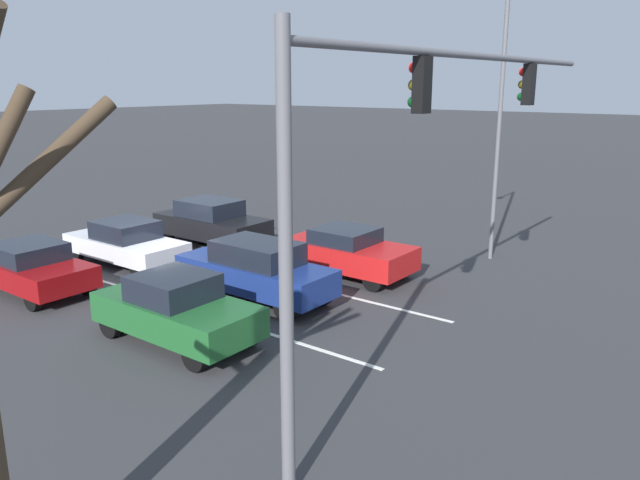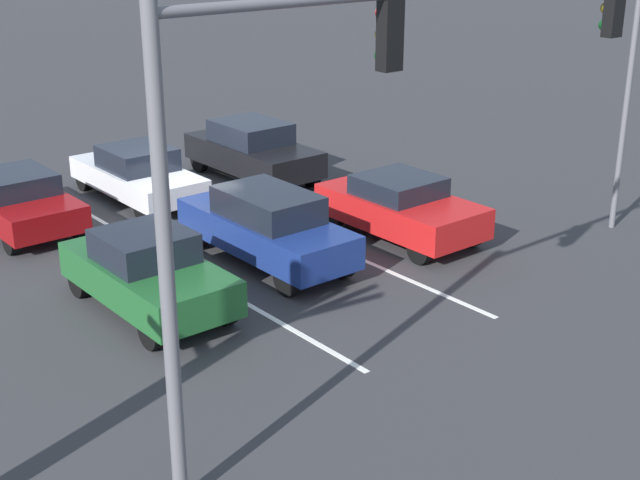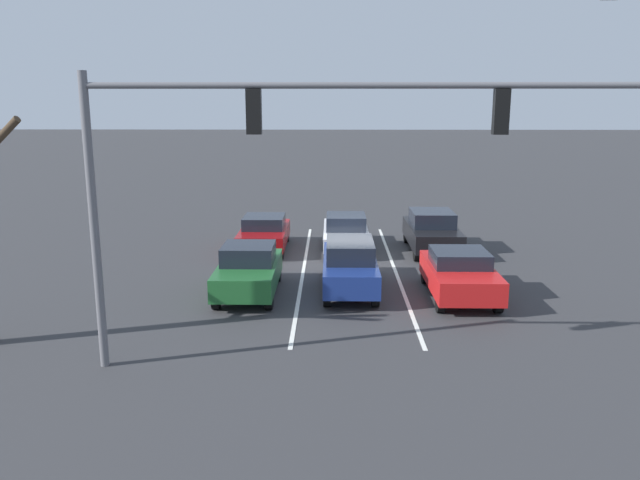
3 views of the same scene
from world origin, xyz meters
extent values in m
plane|color=#333335|center=(0.00, 0.00, 0.00)|extent=(240.00, 240.00, 0.00)
cube|color=silver|center=(-1.68, 1.54, 0.01)|extent=(0.12, 15.08, 0.01)
cube|color=silver|center=(1.68, 1.54, 0.01)|extent=(0.12, 15.08, 0.01)
cube|color=#1E5928|center=(3.29, 4.49, 0.68)|extent=(1.83, 4.09, 0.70)
cube|color=black|center=(3.29, 4.42, 1.32)|extent=(1.61, 1.66, 0.58)
cube|color=red|center=(2.65, 2.48, 0.85)|extent=(0.24, 0.06, 0.12)
cube|color=red|center=(3.93, 2.48, 0.85)|extent=(0.24, 0.06, 0.12)
cylinder|color=black|center=(2.50, 5.96, 0.32)|extent=(0.22, 0.65, 0.65)
cylinder|color=black|center=(4.07, 5.96, 0.32)|extent=(0.22, 0.65, 0.65)
cylinder|color=black|center=(2.50, 3.02, 0.32)|extent=(0.22, 0.65, 0.65)
cylinder|color=black|center=(4.07, 3.02, 0.32)|extent=(0.22, 0.65, 0.65)
cube|color=navy|center=(0.06, 3.93, 0.72)|extent=(1.70, 4.66, 0.72)
cube|color=black|center=(0.06, 4.03, 1.38)|extent=(1.50, 2.33, 0.60)
cube|color=red|center=(-0.54, 1.64, 0.90)|extent=(0.24, 0.06, 0.12)
cube|color=red|center=(0.66, 1.64, 0.90)|extent=(0.24, 0.06, 0.12)
cylinder|color=black|center=(-0.66, 5.65, 0.36)|extent=(0.22, 0.71, 0.71)
cylinder|color=black|center=(0.78, 5.65, 0.36)|extent=(0.22, 0.71, 0.71)
cylinder|color=black|center=(-0.66, 2.21, 0.36)|extent=(0.22, 0.71, 0.71)
cylinder|color=black|center=(0.78, 2.21, 0.36)|extent=(0.22, 0.71, 0.71)
cube|color=red|center=(-3.37, 4.65, 0.67)|extent=(1.94, 4.12, 0.71)
cube|color=black|center=(-3.37, 4.56, 1.26)|extent=(1.71, 1.75, 0.46)
cube|color=red|center=(-4.04, 2.63, 0.85)|extent=(0.24, 0.06, 0.12)
cube|color=red|center=(-2.69, 2.63, 0.85)|extent=(0.24, 0.06, 0.12)
cylinder|color=black|center=(-4.21, 6.15, 0.32)|extent=(0.22, 0.63, 0.63)
cylinder|color=black|center=(-2.53, 6.15, 0.32)|extent=(0.22, 0.63, 0.63)
cylinder|color=black|center=(-4.21, 3.16, 0.32)|extent=(0.22, 0.63, 0.63)
cylinder|color=black|center=(-2.53, 3.16, 0.32)|extent=(0.22, 0.63, 0.63)
cube|color=silver|center=(0.06, -1.92, 0.59)|extent=(1.83, 4.47, 0.58)
cube|color=black|center=(0.06, -1.86, 1.17)|extent=(1.61, 1.84, 0.58)
cube|color=red|center=(-0.58, -4.11, 0.74)|extent=(0.24, 0.06, 0.12)
cube|color=red|center=(0.70, -4.11, 0.74)|extent=(0.24, 0.06, 0.12)
cylinder|color=black|center=(-0.73, -0.24, 0.30)|extent=(0.22, 0.60, 0.60)
cylinder|color=black|center=(0.84, -0.24, 0.30)|extent=(0.22, 0.60, 0.60)
cylinder|color=black|center=(-0.73, -3.60, 0.30)|extent=(0.22, 0.60, 0.60)
cylinder|color=black|center=(0.84, -3.60, 0.30)|extent=(0.22, 0.60, 0.60)
cube|color=maroon|center=(3.45, -1.69, 0.62)|extent=(1.87, 4.20, 0.62)
cube|color=black|center=(3.45, -1.74, 1.18)|extent=(1.65, 1.87, 0.49)
cube|color=red|center=(2.79, -3.75, 0.77)|extent=(0.24, 0.06, 0.12)
cylinder|color=black|center=(2.64, -0.15, 0.31)|extent=(0.22, 0.62, 0.62)
cylinder|color=black|center=(4.25, -0.15, 0.31)|extent=(0.22, 0.62, 0.62)
cylinder|color=black|center=(2.64, -3.23, 0.31)|extent=(0.22, 0.62, 0.62)
cube|color=black|center=(-3.47, -1.54, 0.71)|extent=(1.90, 4.45, 0.73)
cube|color=black|center=(-3.47, -1.64, 1.37)|extent=(1.67, 2.11, 0.59)
cube|color=red|center=(-4.13, -3.73, 0.89)|extent=(0.24, 0.06, 0.12)
cube|color=red|center=(-2.80, -3.73, 0.89)|extent=(0.24, 0.06, 0.12)
cylinder|color=black|center=(-4.29, 0.09, 0.35)|extent=(0.22, 0.69, 0.69)
cylinder|color=black|center=(-2.65, 0.09, 0.35)|extent=(0.22, 0.69, 0.69)
cylinder|color=black|center=(-4.29, -3.17, 0.35)|extent=(0.22, 0.69, 0.69)
cylinder|color=black|center=(-2.65, -3.17, 0.35)|extent=(0.22, 0.69, 0.69)
cylinder|color=slate|center=(5.94, 10.08, 3.33)|extent=(0.20, 0.20, 6.67)
cube|color=black|center=(-2.91, 10.08, 5.81)|extent=(0.32, 0.22, 0.95)
sphere|color=#4C420C|center=(-2.91, 9.92, 5.81)|extent=(0.20, 0.20, 0.20)
sphere|color=#0A3814|center=(-2.91, 9.92, 5.53)|extent=(0.20, 0.20, 0.20)
cube|color=black|center=(2.33, 10.08, 5.81)|extent=(0.32, 0.22, 0.95)
sphere|color=red|center=(2.33, 9.92, 6.10)|extent=(0.20, 0.20, 0.20)
sphere|color=#4C420C|center=(2.33, 9.92, 5.81)|extent=(0.20, 0.20, 0.20)
sphere|color=#0A3814|center=(2.33, 9.92, 5.53)|extent=(0.20, 0.20, 0.20)
cylinder|color=slate|center=(-7.90, 7.47, 4.39)|extent=(0.14, 0.14, 8.77)
camera|label=1|loc=(12.04, 15.29, 5.84)|focal=35.00mm
camera|label=2|loc=(10.78, 18.92, 7.47)|focal=50.00mm
camera|label=3|loc=(0.67, 23.57, 6.00)|focal=35.00mm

